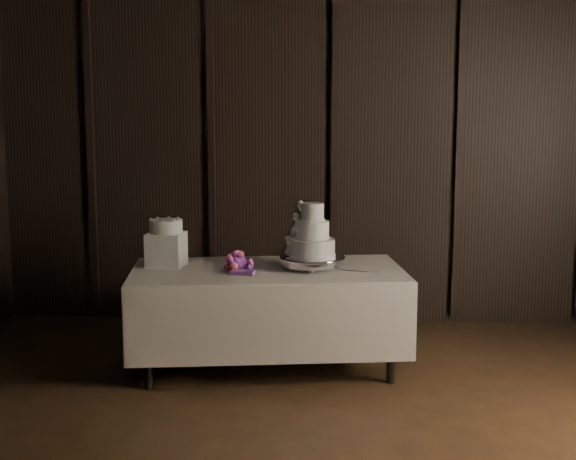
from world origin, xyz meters
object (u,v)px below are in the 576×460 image
at_px(small_cake, 166,226).
at_px(box_pedestal, 166,249).
at_px(cake_stand, 312,263).
at_px(bouquet, 237,263).
at_px(wedding_cake, 308,236).
at_px(display_table, 268,314).

bearing_deg(small_cake, box_pedestal, 0.00).
relative_size(cake_stand, bouquet, 1.28).
distance_m(wedding_cake, bouquet, 0.55).
relative_size(display_table, bouquet, 5.57).
xyz_separation_m(cake_stand, small_cake, (-1.09, 0.05, 0.25)).
bearing_deg(bouquet, small_cake, 163.90).
xyz_separation_m(bouquet, small_cake, (-0.55, 0.16, 0.24)).
relative_size(wedding_cake, bouquet, 1.05).
xyz_separation_m(cake_stand, bouquet, (-0.54, -0.11, 0.01)).
distance_m(display_table, bouquet, 0.46).
bearing_deg(small_cake, bouquet, -16.10).
xyz_separation_m(display_table, wedding_cake, (0.30, 0.01, 0.59)).
distance_m(cake_stand, box_pedestal, 1.09).
bearing_deg(cake_stand, small_cake, 177.49).
bearing_deg(small_cake, wedding_cake, -3.47).
xyz_separation_m(wedding_cake, box_pedestal, (-1.06, 0.06, -0.12)).
height_order(bouquet, box_pedestal, box_pedestal).
relative_size(cake_stand, box_pedestal, 1.86).
distance_m(display_table, box_pedestal, 0.90).
bearing_deg(display_table, wedding_cake, -5.87).
xyz_separation_m(display_table, cake_stand, (0.33, 0.02, 0.39)).
xyz_separation_m(bouquet, box_pedestal, (-0.55, 0.16, 0.07)).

